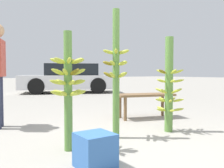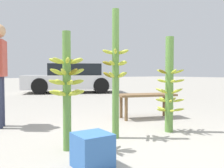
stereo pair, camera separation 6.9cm
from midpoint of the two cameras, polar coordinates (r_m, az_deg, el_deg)
The scene contains 7 objects.
ground_plane at distance 3.13m, azimuth 4.32°, elevation -13.81°, with size 80.00×80.00×0.00m, color #9E998E.
banana_stalk_left at distance 2.85m, azimuth -10.69°, elevation -0.27°, with size 0.41×0.41×1.35m.
banana_stalk_center at distance 3.34m, azimuth 0.33°, elevation 2.83°, with size 0.37×0.37×1.73m.
banana_stalk_right at distance 3.80m, azimuth 12.38°, elevation -0.40°, with size 0.44×0.44×1.41m.
market_bench at distance 4.87m, azimuth 7.14°, elevation -3.15°, with size 1.20×0.75×0.47m.
parked_car at distance 11.21m, azimuth -10.05°, elevation 1.24°, with size 4.41×3.27×1.26m.
produce_crate at distance 2.41m, azimuth -4.74°, elevation -14.89°, with size 0.32×0.32×0.32m.
Camera 1 is at (-1.91, -2.32, 0.88)m, focal length 40.00 mm.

